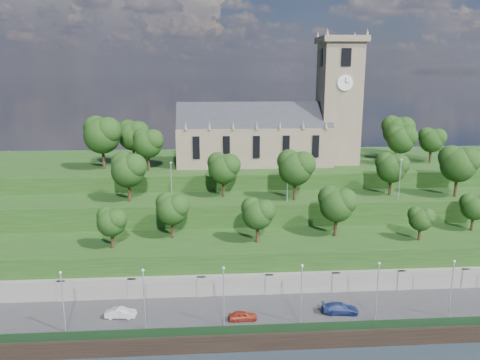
{
  "coord_description": "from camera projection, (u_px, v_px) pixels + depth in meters",
  "views": [
    {
      "loc": [
        -13.77,
        -52.11,
        34.06
      ],
      "look_at": [
        -7.99,
        30.0,
        15.07
      ],
      "focal_mm": 35.0,
      "sensor_mm": 36.0,
      "label": 1
    }
  ],
  "objects": [
    {
      "name": "embankment_upper",
      "position": [
        284.0,
        228.0,
        86.09
      ],
      "size": [
        160.0,
        10.0,
        12.0
      ],
      "primitive_type": "cube",
      "color": "#1A3913",
      "rests_on": "ground"
    },
    {
      "name": "lamp_posts_promenade",
      "position": [
        301.0,
        290.0,
        60.02
      ],
      "size": [
        60.36,
        0.36,
        8.31
      ],
      "color": "#B2B2B7",
      "rests_on": "promenade"
    },
    {
      "name": "car_middle",
      "position": [
        121.0,
        313.0,
        62.53
      ],
      "size": [
        4.17,
        1.66,
        1.35
      ],
      "primitive_type": "imported",
      "rotation": [
        0.0,
        0.0,
        1.52
      ],
      "color": "#AFAEB3",
      "rests_on": "promenade"
    },
    {
      "name": "trees_hilltop",
      "position": [
        247.0,
        135.0,
        97.38
      ],
      "size": [
        75.48,
        16.03,
        10.71
      ],
      "color": "black",
      "rests_on": "hilltop"
    },
    {
      "name": "church",
      "position": [
        276.0,
        128.0,
        98.94
      ],
      "size": [
        38.6,
        12.35,
        27.6
      ],
      "color": "#71624F",
      "rests_on": "hilltop"
    },
    {
      "name": "lamp_posts_upper",
      "position": [
        288.0,
        178.0,
        80.86
      ],
      "size": [
        40.36,
        0.36,
        7.35
      ],
      "color": "#B2B2B7",
      "rests_on": "embankment_upper"
    },
    {
      "name": "fence",
      "position": [
        319.0,
        327.0,
        59.25
      ],
      "size": [
        160.0,
        0.1,
        1.2
      ],
      "primitive_type": "cube",
      "color": "black",
      "rests_on": "promenade"
    },
    {
      "name": "quay_wall",
      "position": [
        320.0,
        340.0,
        58.95
      ],
      "size": [
        160.0,
        0.5,
        2.2
      ],
      "primitive_type": "cube",
      "color": "black",
      "rests_on": "ground"
    },
    {
      "name": "car_left",
      "position": [
        243.0,
        316.0,
        61.82
      ],
      "size": [
        3.82,
        1.65,
        1.28
      ],
      "primitive_type": "imported",
      "rotation": [
        0.0,
        0.0,
        1.61
      ],
      "color": "maroon",
      "rests_on": "promenade"
    },
    {
      "name": "trees_upper",
      "position": [
        307.0,
        166.0,
        82.71
      ],
      "size": [
        65.14,
        8.86,
        9.36
      ],
      "color": "black",
      "rests_on": "embankment_upper"
    },
    {
      "name": "embankment_lower",
      "position": [
        294.0,
        262.0,
        75.85
      ],
      "size": [
        160.0,
        12.0,
        8.0
      ],
      "primitive_type": "cube",
      "color": "#1A3913",
      "rests_on": "ground"
    },
    {
      "name": "hilltop",
      "position": [
        269.0,
        192.0,
        106.16
      ],
      "size": [
        160.0,
        32.0,
        15.0
      ],
      "primitive_type": "cube",
      "color": "#1A3913",
      "rests_on": "ground"
    },
    {
      "name": "retaining_wall",
      "position": [
        301.0,
        287.0,
        70.32
      ],
      "size": [
        160.0,
        2.1,
        5.0
      ],
      "color": "slate",
      "rests_on": "ground"
    },
    {
      "name": "car_right",
      "position": [
        340.0,
        308.0,
        63.62
      ],
      "size": [
        5.15,
        2.57,
        1.44
      ],
      "primitive_type": "imported",
      "rotation": [
        0.0,
        0.0,
        1.45
      ],
      "color": "navy",
      "rests_on": "promenade"
    },
    {
      "name": "trees_lower",
      "position": [
        286.0,
        209.0,
        74.07
      ],
      "size": [
        63.64,
        8.64,
        8.25
      ],
      "color": "black",
      "rests_on": "embankment_lower"
    },
    {
      "name": "ground",
      "position": [
        319.0,
        348.0,
        59.25
      ],
      "size": [
        320.0,
        320.0,
        0.0
      ],
      "primitive_type": "plane",
      "color": "black",
      "rests_on": "ground"
    },
    {
      "name": "promenade",
      "position": [
        309.0,
        316.0,
        64.86
      ],
      "size": [
        160.0,
        12.0,
        2.0
      ],
      "primitive_type": "cube",
      "color": "#2D2D30",
      "rests_on": "ground"
    }
  ]
}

